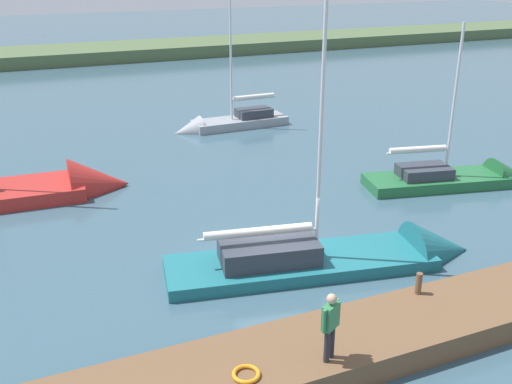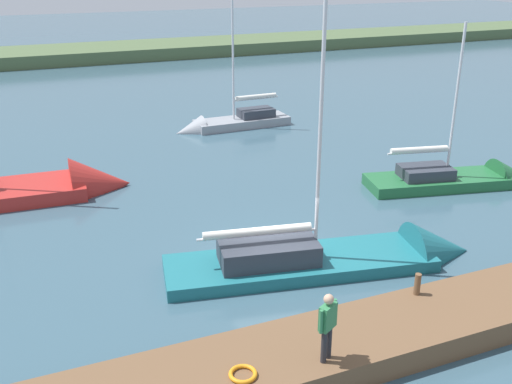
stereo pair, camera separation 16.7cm
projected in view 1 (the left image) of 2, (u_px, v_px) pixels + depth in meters
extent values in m
plane|color=#385666|center=(273.00, 261.00, 19.82)|extent=(200.00, 200.00, 0.00)
cube|color=#4C603D|center=(83.00, 60.00, 58.70)|extent=(180.00, 8.00, 2.40)
cube|color=brown|center=(360.00, 341.00, 15.11)|extent=(24.32, 2.49, 0.70)
cylinder|color=brown|center=(419.00, 283.00, 16.50)|extent=(0.18, 0.18, 0.64)
torus|color=orange|center=(246.00, 374.00, 13.32)|extent=(0.66, 0.66, 0.10)
cube|color=#1E6B75|center=(301.00, 268.00, 19.32)|extent=(9.09, 3.92, 0.75)
cone|color=#1E6B75|center=(439.00, 252.00, 20.33)|extent=(2.52, 2.70, 2.36)
cube|color=#333842|center=(269.00, 252.00, 18.83)|extent=(3.38, 2.13, 0.69)
cylinder|color=silver|center=(321.00, 120.00, 17.58)|extent=(0.12, 0.12, 9.18)
cylinder|color=silver|center=(258.00, 235.00, 18.52)|extent=(3.81, 0.80, 0.10)
cylinder|color=silver|center=(258.00, 231.00, 18.48)|extent=(3.46, 0.88, 0.25)
cube|color=gray|center=(240.00, 126.00, 35.59)|extent=(5.75, 1.92, 0.98)
cone|color=gray|center=(188.00, 132.00, 34.33)|extent=(1.66, 1.84, 1.81)
cube|color=#333842|center=(254.00, 113.00, 35.67)|extent=(2.11, 1.31, 0.51)
cylinder|color=silver|center=(231.00, 55.00, 33.81)|extent=(0.13, 0.13, 7.54)
cylinder|color=silver|center=(254.00, 99.00, 35.35)|extent=(2.89, 0.16, 0.10)
cylinder|color=silver|center=(254.00, 97.00, 35.30)|extent=(2.61, 0.31, 0.26)
cone|color=#B22823|center=(100.00, 187.00, 25.93)|extent=(2.64, 2.91, 2.79)
cube|color=#236638|center=(436.00, 185.00, 26.32)|extent=(6.65, 3.35, 0.83)
cone|color=#236638|center=(511.00, 179.00, 26.97)|extent=(2.25, 2.40, 2.06)
cube|color=#333842|center=(424.00, 171.00, 25.96)|extent=(2.47, 1.89, 0.50)
cylinder|color=silver|center=(454.00, 102.00, 25.00)|extent=(0.12, 0.12, 6.62)
cylinder|color=silver|center=(418.00, 152.00, 25.54)|extent=(2.82, 0.70, 0.10)
cylinder|color=silver|center=(418.00, 149.00, 25.50)|extent=(2.57, 0.79, 0.25)
cylinder|color=#28282D|center=(327.00, 346.00, 13.65)|extent=(0.14, 0.14, 0.88)
cylinder|color=#28282D|center=(332.00, 341.00, 13.81)|extent=(0.14, 0.14, 0.88)
cube|color=#337F4C|center=(331.00, 316.00, 13.45)|extent=(0.52, 0.43, 0.62)
sphere|color=tan|center=(332.00, 299.00, 13.28)|extent=(0.24, 0.24, 0.24)
cylinder|color=#337F4C|center=(324.00, 321.00, 13.23)|extent=(0.09, 0.09, 0.59)
cylinder|color=#337F4C|center=(337.00, 310.00, 13.66)|extent=(0.09, 0.09, 0.59)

